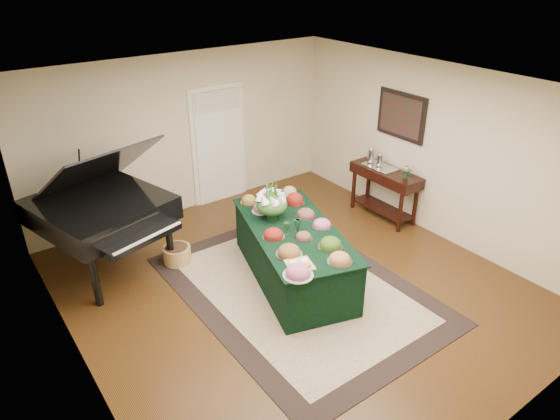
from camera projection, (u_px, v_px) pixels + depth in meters
ground at (293, 286)px, 6.85m from camera, size 6.00×6.00×0.00m
area_rug at (297, 289)px, 6.78m from camera, size 2.71×3.80×0.01m
kitchen_doorway at (219, 146)px, 8.83m from camera, size 1.05×0.07×2.10m
buffet_table at (293, 253)px, 6.85m from camera, size 1.69×2.51×0.79m
food_platters at (295, 227)px, 6.62m from camera, size 1.52×2.25×0.13m
cutting_board at (299, 262)px, 5.88m from camera, size 0.38×0.38×0.10m
green_goblets at (294, 226)px, 6.54m from camera, size 0.26×0.09×0.18m
floral_centerpiece at (272, 201)px, 6.82m from camera, size 0.45×0.45×0.45m
grand_piano at (101, 208)px, 6.84m from camera, size 1.93×2.15×1.87m
wicker_basket at (177, 255)px, 7.32m from camera, size 0.40×0.40×0.25m
mahogany_sideboard at (385, 181)px, 8.37m from camera, size 0.45×1.28×0.86m
tea_service at (376, 159)px, 8.40m from camera, size 0.34×0.58×0.30m
pink_bouquet at (407, 170)px, 7.91m from camera, size 0.17×0.17×0.22m
wall_painting at (401, 116)px, 7.99m from camera, size 0.05×0.95×0.75m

